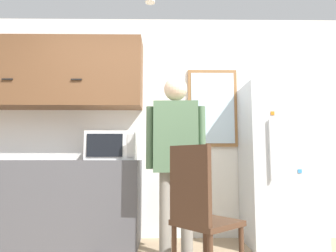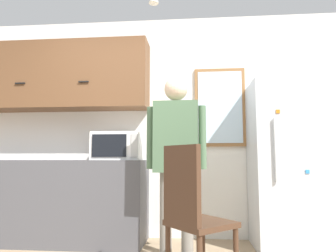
# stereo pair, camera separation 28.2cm
# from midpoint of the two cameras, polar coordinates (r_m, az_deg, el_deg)

# --- Properties ---
(back_wall) EXTENTS (6.00, 0.06, 2.70)m
(back_wall) POSITION_cam_midpoint_polar(r_m,az_deg,el_deg) (3.72, -6.97, 0.28)
(back_wall) COLOR white
(back_wall) RESTS_ON ground_plane
(counter) EXTENTS (2.20, 0.60, 0.91)m
(counter) POSITION_cam_midpoint_polar(r_m,az_deg,el_deg) (3.69, -25.50, -13.01)
(counter) COLOR #4C4C51
(counter) RESTS_ON ground_plane
(upper_cabinets) EXTENTS (2.20, 0.38, 0.82)m
(upper_cabinets) POSITION_cam_midpoint_polar(r_m,az_deg,el_deg) (3.91, -23.71, 9.19)
(upper_cabinets) COLOR brown
(microwave) EXTENTS (0.53, 0.42, 0.31)m
(microwave) POSITION_cam_midpoint_polar(r_m,az_deg,el_deg) (3.39, -12.87, -3.75)
(microwave) COLOR white
(microwave) RESTS_ON counter
(person) EXTENTS (0.57, 0.23, 1.71)m
(person) POSITION_cam_midpoint_polar(r_m,az_deg,el_deg) (2.83, -1.35, -3.91)
(person) COLOR gray
(person) RESTS_ON ground_plane
(refrigerator) EXTENTS (0.73, 0.67, 1.75)m
(refrigerator) POSITION_cam_midpoint_polar(r_m,az_deg,el_deg) (3.50, 18.11, -6.83)
(refrigerator) COLOR silver
(refrigerator) RESTS_ON ground_plane
(chair) EXTENTS (0.59, 0.59, 1.03)m
(chair) POSITION_cam_midpoint_polar(r_m,az_deg,el_deg) (2.29, 2.34, -15.67)
(chair) COLOR #472D1E
(chair) RESTS_ON ground_plane
(window) EXTENTS (0.61, 0.05, 0.95)m
(window) POSITION_cam_midpoint_polar(r_m,az_deg,el_deg) (3.71, 6.34, 3.45)
(window) COLOR olive
(ceiling_light) EXTENTS (0.11, 0.11, 0.01)m
(ceiling_light) POSITION_cam_midpoint_polar(r_m,az_deg,el_deg) (3.64, -5.82, 22.52)
(ceiling_light) COLOR white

